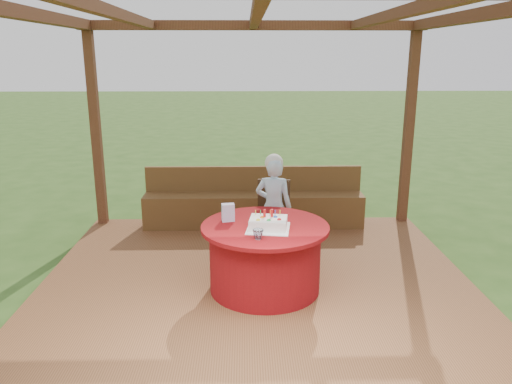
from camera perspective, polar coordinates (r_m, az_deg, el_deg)
ground at (r=5.45m, az=0.06°, el=-10.91°), size 60.00×60.00×0.00m
deck at (r=5.42m, az=0.06°, el=-10.34°), size 4.50×4.00×0.12m
pergola at (r=4.88m, az=0.07°, el=15.33°), size 4.50×4.00×2.72m
bench at (r=6.90m, az=-0.27°, el=-1.68°), size 3.00×0.42×0.80m
table at (r=5.02m, az=1.02°, el=-7.41°), size 1.26×1.26×0.68m
chair at (r=6.02m, az=1.99°, el=-2.37°), size 0.43×0.43×0.84m
elderly_woman at (r=5.81m, az=2.03°, el=-1.39°), size 0.47×0.36×1.21m
birthday_cake at (r=4.79m, az=1.42°, el=-3.59°), size 0.45×0.45×0.18m
gift_bag at (r=5.01m, az=-3.21°, el=-2.35°), size 0.14×0.10×0.18m
drinking_glass at (r=4.53m, az=0.25°, el=-4.85°), size 0.11×0.11×0.09m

